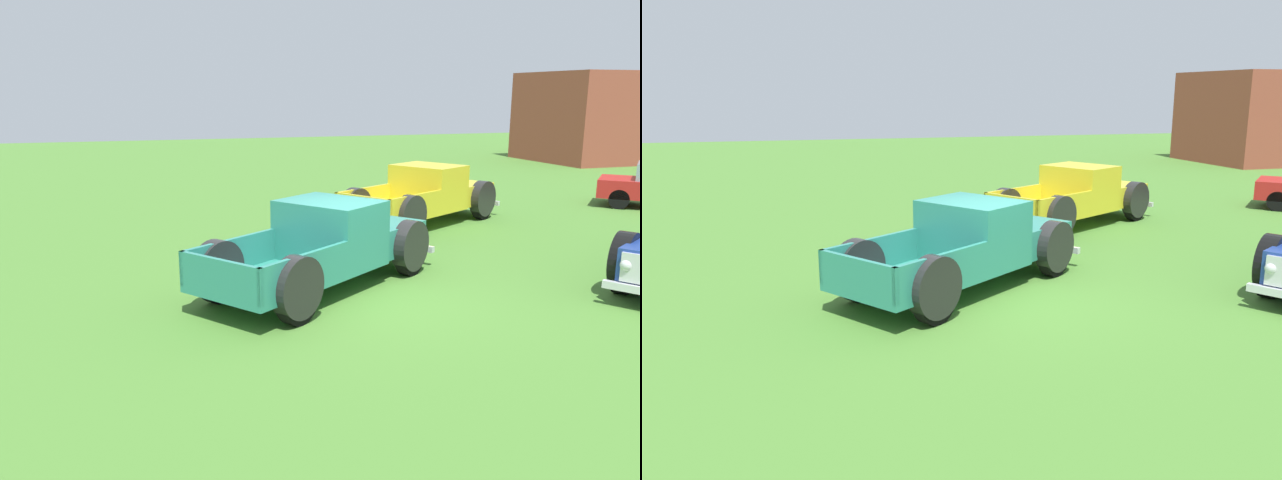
% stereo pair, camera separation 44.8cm
% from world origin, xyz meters
% --- Properties ---
extents(ground_plane, '(80.00, 80.00, 0.00)m').
position_xyz_m(ground_plane, '(0.00, 0.00, 0.00)').
color(ground_plane, '#477A2D').
extents(pickup_truck_foreground, '(4.43, 5.27, 1.58)m').
position_xyz_m(pickup_truck_foreground, '(-0.82, -0.28, 0.75)').
color(pickup_truck_foreground, '#2D8475').
rests_on(pickup_truck_foreground, ground_plane).
extents(pickup_truck_behind_right, '(4.09, 5.40, 1.58)m').
position_xyz_m(pickup_truck_behind_right, '(-5.52, 4.12, 0.75)').
color(pickup_truck_behind_right, yellow).
rests_on(pickup_truck_behind_right, ground_plane).
extents(brick_pavilion, '(5.95, 5.06, 4.52)m').
position_xyz_m(brick_pavilion, '(-17.80, 19.39, 2.26)').
color(brick_pavilion, brown).
rests_on(brick_pavilion, ground_plane).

